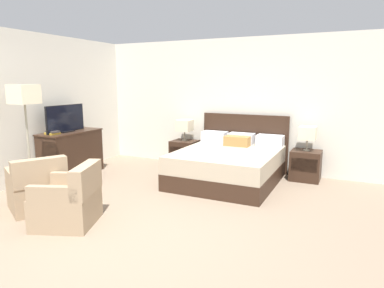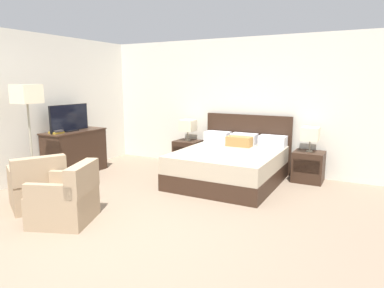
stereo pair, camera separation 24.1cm
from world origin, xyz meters
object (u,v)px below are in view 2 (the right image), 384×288
(nightstand_left, at_px, (188,153))
(table_lamp_right, at_px, (310,134))
(dresser, at_px, (75,151))
(book_blue_cover, at_px, (57,131))
(book_red_cover, at_px, (56,132))
(floor_lamp, at_px, (27,101))
(armchair_companion, at_px, (66,200))
(table_lamp_left, at_px, (188,126))
(bed, at_px, (230,164))
(nightstand_right, at_px, (308,167))
(tv, at_px, (69,118))
(armchair_by_window, at_px, (38,187))

(nightstand_left, xyz_separation_m, table_lamp_right, (2.43, 0.00, 0.58))
(dresser, relative_size, book_blue_cover, 5.57)
(book_red_cover, xyz_separation_m, floor_lamp, (0.33, -0.77, 0.60))
(armchair_companion, bearing_deg, dresser, 134.04)
(table_lamp_right, bearing_deg, book_blue_cover, -154.47)
(table_lamp_left, distance_m, floor_lamp, 3.06)
(table_lamp_right, distance_m, book_red_cover, 4.50)
(floor_lamp, bearing_deg, book_blue_cover, 112.74)
(table_lamp_right, bearing_deg, book_red_cover, -154.53)
(dresser, relative_size, floor_lamp, 0.70)
(table_lamp_right, bearing_deg, dresser, -159.18)
(bed, distance_m, table_lamp_left, 1.48)
(book_blue_cover, bearing_deg, bed, 24.06)
(nightstand_right, distance_m, book_blue_cover, 4.53)
(tv, distance_m, armchair_by_window, 1.89)
(dresser, height_order, floor_lamp, floor_lamp)
(table_lamp_right, bearing_deg, tv, -158.05)
(nightstand_right, bearing_deg, tv, -158.07)
(table_lamp_left, height_order, book_red_cover, table_lamp_left)
(book_red_cover, distance_m, book_blue_cover, 0.03)
(bed, relative_size, tv, 2.24)
(armchair_companion, height_order, floor_lamp, floor_lamp)
(nightstand_left, distance_m, armchair_companion, 3.27)
(bed, bearing_deg, table_lamp_right, 28.82)
(table_lamp_right, bearing_deg, armchair_by_window, -135.51)
(nightstand_left, xyz_separation_m, dresser, (-1.62, -1.54, 0.16))
(nightstand_left, relative_size, nightstand_right, 1.00)
(table_lamp_left, bearing_deg, nightstand_left, -90.00)
(nightstand_right, distance_m, armchair_companion, 4.04)
(armchair_by_window, bearing_deg, nightstand_left, 76.96)
(armchair_companion, bearing_deg, nightstand_right, 54.16)
(nightstand_right, relative_size, book_red_cover, 2.58)
(table_lamp_left, distance_m, book_red_cover, 2.53)
(dresser, relative_size, tv, 1.38)
(table_lamp_right, xyz_separation_m, book_red_cover, (-4.06, -1.93, -0.00))
(book_red_cover, bearing_deg, armchair_by_window, -51.45)
(floor_lamp, bearing_deg, table_lamp_right, 36.02)
(tv, bearing_deg, nightstand_left, 45.20)
(book_red_cover, relative_size, book_blue_cover, 0.97)
(bed, xyz_separation_m, tv, (-2.83, -0.96, 0.76))
(book_red_cover, bearing_deg, floor_lamp, -66.63)
(book_blue_cover, bearing_deg, dresser, 89.44)
(bed, height_order, tv, tv)
(nightstand_left, bearing_deg, tv, -134.80)
(nightstand_right, bearing_deg, floor_lamp, -143.99)
(book_red_cover, height_order, armchair_companion, book_red_cover)
(armchair_companion, bearing_deg, book_red_cover, 141.62)
(bed, distance_m, nightstand_left, 1.38)
(nightstand_right, distance_m, table_lamp_right, 0.58)
(bed, xyz_separation_m, table_lamp_left, (-1.21, 0.67, 0.54))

